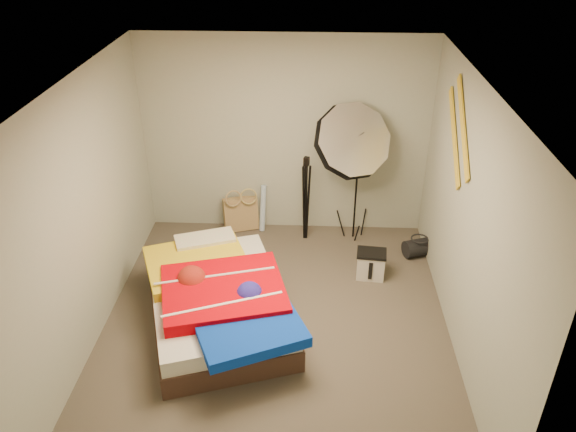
# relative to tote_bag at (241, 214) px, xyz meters

# --- Properties ---
(floor) EXTENTS (4.00, 4.00, 0.00)m
(floor) POSITION_rel_tote_bag_xyz_m (0.57, -1.89, -0.22)
(floor) COLOR brown
(floor) RESTS_ON ground
(ceiling) EXTENTS (4.00, 4.00, 0.00)m
(ceiling) POSITION_rel_tote_bag_xyz_m (0.57, -1.89, 2.28)
(ceiling) COLOR silver
(ceiling) RESTS_ON wall_back
(wall_back) EXTENTS (3.50, 0.00, 3.50)m
(wall_back) POSITION_rel_tote_bag_xyz_m (0.57, 0.11, 1.03)
(wall_back) COLOR #989E8F
(wall_back) RESTS_ON floor
(wall_front) EXTENTS (3.50, 0.00, 3.50)m
(wall_front) POSITION_rel_tote_bag_xyz_m (0.57, -3.89, 1.03)
(wall_front) COLOR #989E8F
(wall_front) RESTS_ON floor
(wall_left) EXTENTS (0.00, 4.00, 4.00)m
(wall_left) POSITION_rel_tote_bag_xyz_m (-1.18, -1.89, 1.03)
(wall_left) COLOR #989E8F
(wall_left) RESTS_ON floor
(wall_right) EXTENTS (0.00, 4.00, 4.00)m
(wall_right) POSITION_rel_tote_bag_xyz_m (2.32, -1.89, 1.03)
(wall_right) COLOR #989E8F
(wall_right) RESTS_ON floor
(tote_bag) EXTENTS (0.48, 0.32, 0.45)m
(tote_bag) POSITION_rel_tote_bag_xyz_m (0.00, 0.00, 0.00)
(tote_bag) COLOR tan
(tote_bag) RESTS_ON floor
(wrapping_roll) EXTENTS (0.11, 0.19, 0.62)m
(wrapping_roll) POSITION_rel_tote_bag_xyz_m (0.29, 0.01, 0.09)
(wrapping_roll) COLOR #5F8EC1
(wrapping_roll) RESTS_ON floor
(camera_case) EXTENTS (0.33, 0.25, 0.31)m
(camera_case) POSITION_rel_tote_bag_xyz_m (1.61, -1.00, -0.07)
(camera_case) COLOR beige
(camera_case) RESTS_ON floor
(duffel_bag) EXTENTS (0.41, 0.32, 0.22)m
(duffel_bag) POSITION_rel_tote_bag_xyz_m (2.22, -0.53, -0.11)
(duffel_bag) COLOR black
(duffel_bag) RESTS_ON floor
(wall_stripe_upper) EXTENTS (0.02, 0.91, 0.78)m
(wall_stripe_upper) POSITION_rel_tote_bag_xyz_m (2.30, -1.29, 1.73)
(wall_stripe_upper) COLOR gold
(wall_stripe_upper) RESTS_ON wall_right
(wall_stripe_lower) EXTENTS (0.02, 0.91, 0.78)m
(wall_stripe_lower) POSITION_rel_tote_bag_xyz_m (2.30, -1.04, 1.53)
(wall_stripe_lower) COLOR gold
(wall_stripe_lower) RESTS_ON wall_right
(bed) EXTENTS (1.86, 2.20, 0.54)m
(bed) POSITION_rel_tote_bag_xyz_m (-0.01, -1.85, 0.05)
(bed) COLOR #402A21
(bed) RESTS_ON floor
(photo_umbrella) EXTENTS (1.01, 0.88, 1.90)m
(photo_umbrella) POSITION_rel_tote_bag_xyz_m (1.35, -0.29, 1.15)
(photo_umbrella) COLOR black
(photo_umbrella) RESTS_ON floor
(camera_tripod) EXTENTS (0.08, 0.08, 1.12)m
(camera_tripod) POSITION_rel_tote_bag_xyz_m (0.84, -0.19, 0.42)
(camera_tripod) COLOR black
(camera_tripod) RESTS_ON floor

